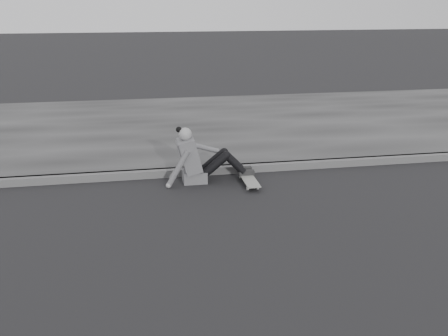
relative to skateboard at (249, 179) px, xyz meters
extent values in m
plane|color=black|center=(1.81, -2.02, -0.07)|extent=(80.00, 80.00, 0.00)
cube|color=#505050|center=(1.81, 0.56, -0.01)|extent=(24.00, 0.16, 0.12)
cube|color=#343434|center=(1.81, 3.58, -0.01)|extent=(24.00, 6.00, 0.12)
cylinder|color=#A1A09B|center=(-0.08, -0.26, -0.04)|extent=(0.03, 0.05, 0.05)
cylinder|color=#A1A09B|center=(0.07, -0.26, -0.04)|extent=(0.03, 0.05, 0.05)
cylinder|color=#A1A09B|center=(-0.08, 0.26, -0.04)|extent=(0.03, 0.05, 0.05)
cylinder|color=#A1A09B|center=(0.07, 0.26, -0.04)|extent=(0.03, 0.05, 0.05)
cube|color=#313133|center=(0.00, -0.26, -0.02)|extent=(0.16, 0.04, 0.03)
cube|color=#313133|center=(0.00, 0.26, -0.02)|extent=(0.16, 0.04, 0.03)
cube|color=slate|center=(0.00, 0.00, 0.01)|extent=(0.20, 0.78, 0.02)
cube|color=#57575A|center=(-0.80, 0.25, 0.02)|extent=(0.36, 0.34, 0.18)
cube|color=#57575A|center=(-0.87, 0.25, 0.36)|extent=(0.37, 0.40, 0.57)
cube|color=#57575A|center=(-1.00, 0.25, 0.48)|extent=(0.14, 0.30, 0.20)
cylinder|color=gray|center=(-0.92, 0.25, 0.60)|extent=(0.09, 0.09, 0.08)
sphere|color=gray|center=(-0.93, 0.25, 0.69)|extent=(0.20, 0.20, 0.20)
sphere|color=black|center=(-1.02, 0.27, 0.76)|extent=(0.09, 0.09, 0.09)
cylinder|color=black|center=(-0.49, 0.16, 0.21)|extent=(0.43, 0.13, 0.39)
cylinder|color=black|center=(-0.49, 0.34, 0.21)|extent=(0.43, 0.13, 0.39)
cylinder|color=black|center=(-0.19, 0.16, 0.21)|extent=(0.35, 0.11, 0.36)
cylinder|color=black|center=(-0.19, 0.34, 0.21)|extent=(0.35, 0.11, 0.36)
sphere|color=black|center=(-0.32, 0.16, 0.35)|extent=(0.13, 0.13, 0.13)
sphere|color=black|center=(-0.32, 0.34, 0.35)|extent=(0.13, 0.13, 0.13)
cube|color=#252525|center=(0.00, 0.16, 0.05)|extent=(0.24, 0.08, 0.07)
cube|color=#252525|center=(0.00, 0.34, 0.05)|extent=(0.24, 0.08, 0.07)
cylinder|color=#57575A|center=(-1.07, 0.04, 0.22)|extent=(0.38, 0.08, 0.58)
sphere|color=gray|center=(-1.22, 0.03, -0.03)|extent=(0.08, 0.08, 0.08)
cylinder|color=#57575A|center=(-0.63, 0.41, 0.42)|extent=(0.48, 0.08, 0.21)
camera|label=1|loc=(-1.64, -6.96, 2.60)|focal=40.00mm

